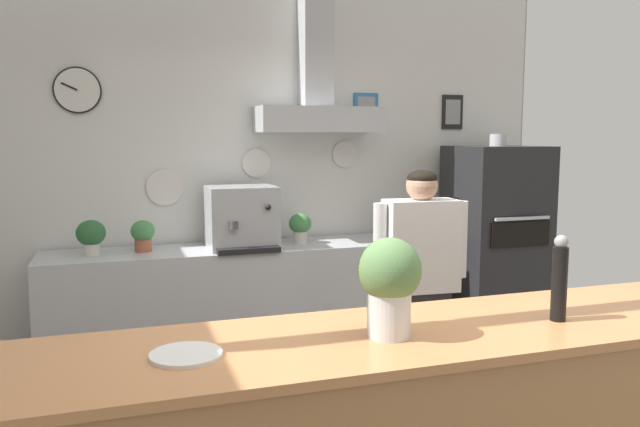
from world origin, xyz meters
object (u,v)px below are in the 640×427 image
potted_sage (91,235)px  condiment_plate (186,355)px  shop_worker (420,289)px  basil_vase (389,284)px  potted_oregano (143,234)px  potted_basil (300,226)px  pizza_oven (495,243)px  pepper_grinder (560,279)px  potted_thyme (397,218)px  espresso_machine (241,217)px

potted_sage → condiment_plate: (0.34, -2.84, 0.07)m
shop_worker → basil_vase: 1.83m
potted_oregano → potted_basil: potted_basil is taller
basil_vase → pizza_oven: bearing=50.8°
shop_worker → pepper_grinder: bearing=84.4°
shop_worker → pepper_grinder: (-0.28, -1.56, 0.43)m
potted_thyme → espresso_machine: bearing=-177.3°
pizza_oven → potted_basil: (-1.67, 0.15, 0.20)m
espresso_machine → pizza_oven: bearing=-3.1°
pizza_oven → potted_oregano: (-2.85, 0.16, 0.20)m
potted_basil → potted_thyme: 0.84m
pizza_oven → condiment_plate: pizza_oven is taller
basil_vase → shop_worker: bearing=59.4°
potted_oregano → potted_thyme: potted_thyme is taller
pizza_oven → condiment_plate: 3.95m
pizza_oven → espresso_machine: 2.16m
pepper_grinder → basil_vase: bearing=177.7°
shop_worker → potted_sage: bearing=-30.5°
pizza_oven → shop_worker: 1.78m
potted_oregano → basil_vase: bearing=-77.9°
shop_worker → espresso_machine: 1.57m
potted_oregano → pepper_grinder: 3.18m
potted_sage → pepper_grinder: (1.60, -2.88, 0.21)m
potted_oregano → potted_thyme: (2.02, 0.01, 0.03)m
potted_oregano → basil_vase: size_ratio=0.72×
espresso_machine → basil_vase: basil_vase is taller
pizza_oven → pepper_grinder: pizza_oven is taller
potted_basil → potted_thyme: potted_thyme is taller
pizza_oven → potted_basil: pizza_oven is taller
potted_thyme → basil_vase: size_ratio=0.87×
condiment_plate → pepper_grinder: bearing=-1.8°
shop_worker → potted_thyme: bearing=-104.9°
espresso_machine → potted_oregano: (-0.71, 0.05, -0.10)m
espresso_machine → pepper_grinder: (0.53, -2.87, 0.12)m
potted_basil → condiment_plate: (-1.19, -2.87, 0.08)m
espresso_machine → basil_vase: (-0.09, -2.84, 0.15)m
basil_vase → pepper_grinder: size_ratio=1.06×
shop_worker → espresso_machine: size_ratio=2.92×
pizza_oven → potted_thyme: bearing=168.1°
basil_vase → pepper_grinder: (0.62, -0.03, -0.02)m
basil_vase → potted_sage: bearing=108.8°
potted_thyme → potted_oregano: bearing=-179.7°
potted_basil → pepper_grinder: bearing=-88.7°
potted_basil → condiment_plate: 3.10m
potted_sage → potted_basil: bearing=1.0°
pepper_grinder → shop_worker: bearing=79.7°
potted_sage → basil_vase: size_ratio=0.79×
shop_worker → potted_basil: shop_worker is taller
potted_basil → potted_thyme: size_ratio=0.85×
condiment_plate → espresso_machine: bearing=75.7°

